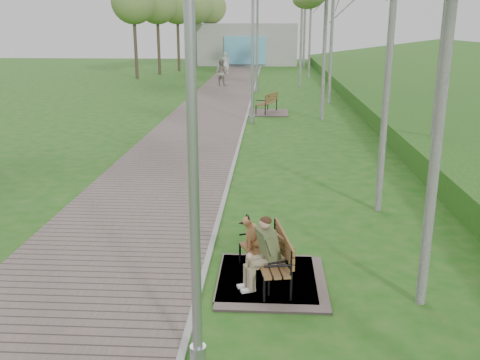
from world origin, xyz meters
name	(u,v)px	position (x,y,z in m)	size (l,w,h in m)	color
walkway	(213,109)	(-1.75, 21.50, 0.02)	(3.50, 67.00, 0.04)	#6B5B56
kerb	(249,109)	(0.00, 21.50, 0.03)	(0.10, 67.00, 0.05)	#999993
building_north	(246,44)	(-1.50, 50.97, 1.99)	(10.00, 5.20, 4.00)	#9E9E99
bench_main	(261,258)	(0.95, 3.66, 0.38)	(1.57, 1.74, 1.37)	#6B5B56
bench_second	(270,272)	(1.09, 3.56, 0.19)	(1.70, 1.89, 1.05)	#6B5B56
bench_third	(267,108)	(0.87, 20.41, 0.22)	(1.90, 2.11, 1.17)	#6B5B56
lamp_post_near	(194,179)	(0.24, 1.33, 2.35)	(0.19, 0.19, 5.04)	#999BA0
lamp_post_second	(253,64)	(0.29, 17.76, 2.42)	(0.20, 0.20, 5.18)	#999BA0
lamp_post_third	(257,47)	(0.20, 28.19, 2.67)	(0.22, 0.22, 5.70)	#999BA0
pedestrian_near	(225,63)	(-2.68, 40.05, 0.88)	(0.64, 0.42, 1.76)	white
pedestrian_far	(221,73)	(-2.23, 31.32, 0.87)	(0.85, 0.66, 1.74)	gray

